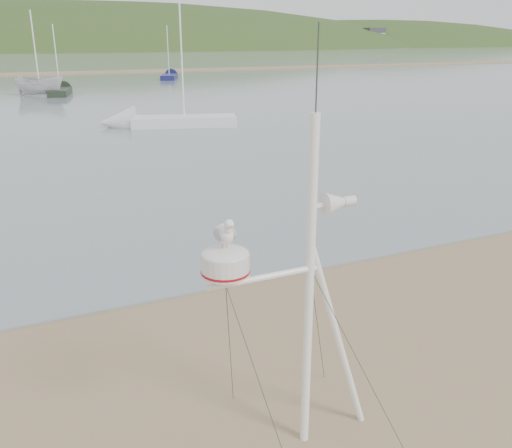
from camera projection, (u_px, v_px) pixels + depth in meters
name	position (u px, v px, depth m)	size (l,w,h in m)	color
water	(0.00, 58.00, 118.95)	(560.00, 256.00, 0.04)	slate
sandbar	(3.00, 75.00, 65.63)	(560.00, 7.00, 0.07)	#7D6548
hill_ridge	(55.00, 99.00, 221.21)	(620.00, 180.00, 80.00)	#253917
far_cottages	(7.00, 38.00, 173.84)	(294.40, 6.30, 8.00)	silver
mast_rig	(305.00, 360.00, 5.89)	(2.02, 2.16, 4.57)	white
boat_white	(37.00, 68.00, 41.76)	(1.58, 1.62, 4.20)	silver
sailboat_dark_mid	(62.00, 90.00, 44.34)	(2.63, 5.92, 5.76)	black
sailboat_blue_far	(171.00, 76.00, 60.55)	(3.61, 6.17, 6.05)	#15174B
sailboat_white_near	(148.00, 122.00, 27.81)	(7.21, 3.63, 6.97)	silver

